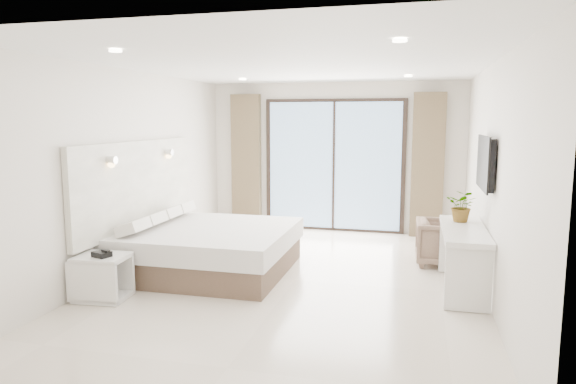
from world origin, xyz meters
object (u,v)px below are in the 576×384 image
at_px(bed, 208,248).
at_px(nightstand, 103,277).
at_px(armchair, 442,240).
at_px(console_desk, 463,245).

xyz_separation_m(bed, nightstand, (-0.74, -1.32, -0.06)).
distance_m(bed, armchair, 3.27).
xyz_separation_m(console_desk, armchair, (-0.19, 1.10, -0.21)).
distance_m(console_desk, armchair, 1.14).
height_order(nightstand, armchair, armchair).
xyz_separation_m(bed, console_desk, (3.27, -0.00, 0.25)).
xyz_separation_m(nightstand, console_desk, (4.01, 1.32, 0.31)).
bearing_deg(console_desk, bed, 179.92).
relative_size(nightstand, armchair, 0.84).
bearing_deg(nightstand, armchair, 27.72).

